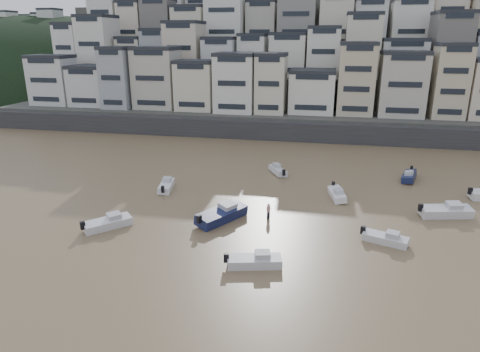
% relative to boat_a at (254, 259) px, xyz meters
% --- Properties ---
extents(sea_strip, '(340.00, 340.00, 0.00)m').
position_rel_boat_a_xyz_m(sea_strip, '(-119.36, 127.08, -0.69)').
color(sea_strip, '#4A5D6A').
rests_on(sea_strip, ground).
extents(harbor_wall, '(140.00, 3.00, 3.50)m').
position_rel_boat_a_xyz_m(harbor_wall, '(0.64, 47.08, 1.06)').
color(harbor_wall, '#38383A').
rests_on(harbor_wall, ground).
extents(hillside, '(141.04, 66.00, 50.00)m').
position_rel_boat_a_xyz_m(hillside, '(5.37, 86.92, 12.32)').
color(hillside, '#4C4C47').
rests_on(hillside, ground).
extents(headland, '(216.00, 135.00, 53.33)m').
position_rel_boat_a_xyz_m(headland, '(-104.36, 117.08, -0.67)').
color(headland, black).
rests_on(headland, ground).
extents(boat_a, '(5.31, 2.80, 1.38)m').
position_rel_boat_a_xyz_m(boat_a, '(0.00, 0.00, 0.00)').
color(boat_a, silver).
rests_on(boat_a, ground).
extents(boat_b, '(4.79, 2.96, 1.24)m').
position_rel_boat_a_xyz_m(boat_b, '(11.45, 6.77, -0.07)').
color(boat_b, silver).
rests_on(boat_b, ground).
extents(boat_c, '(5.37, 6.91, 1.84)m').
position_rel_boat_a_xyz_m(boat_c, '(-5.01, 8.63, 0.23)').
color(boat_c, '#151C43').
rests_on(boat_c, ground).
extents(boat_d, '(6.29, 3.27, 1.64)m').
position_rel_boat_a_xyz_m(boat_d, '(18.59, 14.59, 0.13)').
color(boat_d, silver).
rests_on(boat_d, ground).
extents(boat_e, '(2.54, 5.10, 1.33)m').
position_rel_boat_a_xyz_m(boat_e, '(7.06, 17.91, -0.02)').
color(boat_e, white).
rests_on(boat_e, ground).
extents(boat_f, '(2.54, 5.19, 1.36)m').
position_rel_boat_a_xyz_m(boat_f, '(-14.33, 16.72, -0.01)').
color(boat_f, white).
rests_on(boat_f, ground).
extents(boat_h, '(3.50, 4.78, 1.26)m').
position_rel_boat_a_xyz_m(boat_h, '(-1.11, 26.16, -0.06)').
color(boat_h, silver).
rests_on(boat_h, ground).
extents(boat_i, '(2.98, 5.31, 1.38)m').
position_rel_boat_a_xyz_m(boat_i, '(16.76, 26.90, -0.00)').
color(boat_i, '#151D42').
rests_on(boat_i, ground).
extents(boat_j, '(4.83, 4.98, 1.43)m').
position_rel_boat_a_xyz_m(boat_j, '(-16.00, 4.53, 0.02)').
color(boat_j, silver).
rests_on(boat_j, ground).
extents(person_pink, '(0.44, 0.44, 1.74)m').
position_rel_boat_a_xyz_m(person_pink, '(-0.23, 10.19, 0.18)').
color(person_pink, tan).
rests_on(person_pink, ground).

